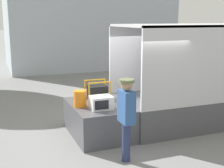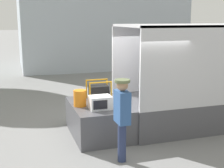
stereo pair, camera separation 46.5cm
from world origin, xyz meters
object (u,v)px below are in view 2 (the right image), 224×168
at_px(microwave, 100,102).
at_px(portable_generator, 99,92).
at_px(orange_bucket, 80,98).
at_px(worker_person, 122,112).

height_order(microwave, portable_generator, portable_generator).
distance_m(portable_generator, orange_bucket, 0.87).
bearing_deg(portable_generator, orange_bucket, -140.02).
bearing_deg(microwave, worker_person, -84.52).
distance_m(orange_bucket, worker_person, 1.74).
bearing_deg(portable_generator, microwave, -104.37).
bearing_deg(worker_person, portable_generator, 86.85).
bearing_deg(orange_bucket, worker_person, -71.82).
distance_m(microwave, orange_bucket, 0.58).
height_order(portable_generator, worker_person, worker_person).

